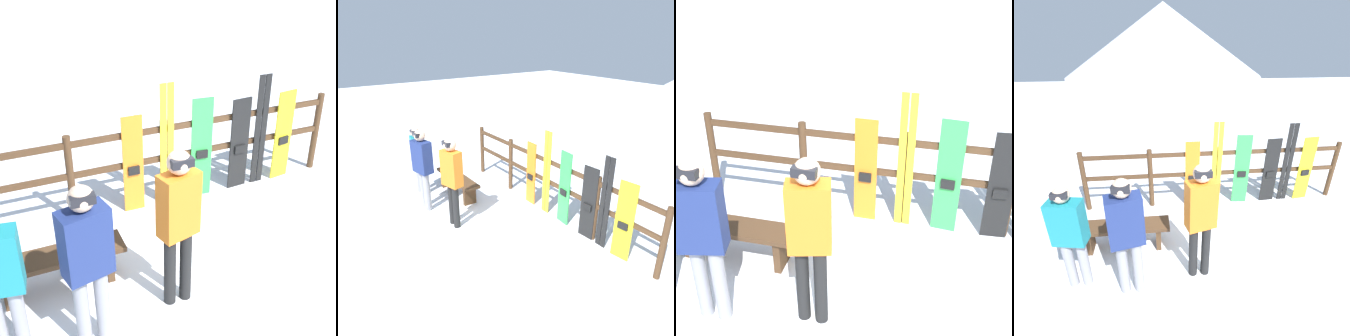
% 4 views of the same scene
% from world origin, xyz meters
% --- Properties ---
extents(ground_plane, '(40.00, 40.00, 0.00)m').
position_xyz_m(ground_plane, '(0.00, 0.00, 0.00)').
color(ground_plane, white).
extents(fence, '(5.23, 0.10, 1.25)m').
position_xyz_m(fence, '(0.00, 1.66, 0.73)').
color(fence, '#4C331E').
rests_on(fence, ground).
extents(bench, '(1.47, 0.36, 0.47)m').
position_xyz_m(bench, '(-1.73, 0.47, 0.35)').
color(bench, '#4C331E').
rests_on(bench, ground).
extents(person_navy, '(0.47, 0.32, 1.75)m').
position_xyz_m(person_navy, '(-1.56, -0.38, 1.02)').
color(person_navy, gray).
rests_on(person_navy, ground).
extents(person_orange, '(0.43, 0.31, 1.78)m').
position_xyz_m(person_orange, '(-0.60, -0.19, 1.06)').
color(person_orange, black).
rests_on(person_orange, ground).
extents(person_teal, '(0.45, 0.30, 1.59)m').
position_xyz_m(person_teal, '(-2.29, -0.19, 0.92)').
color(person_teal, gray).
rests_on(person_teal, ground).
extents(snowboard_orange, '(0.28, 0.06, 1.40)m').
position_xyz_m(snowboard_orange, '(-0.46, 1.61, 0.70)').
color(snowboard_orange, orange).
rests_on(snowboard_orange, ground).
extents(ski_pair_yellow, '(0.19, 0.02, 1.77)m').
position_xyz_m(ski_pair_yellow, '(0.03, 1.61, 0.88)').
color(ski_pair_yellow, yellow).
rests_on(ski_pair_yellow, ground).
extents(snowboard_green, '(0.30, 0.08, 1.49)m').
position_xyz_m(snowboard_green, '(0.55, 1.61, 0.74)').
color(snowboard_green, green).
rests_on(snowboard_green, ground).
extents(snowboard_black_stripe, '(0.31, 0.07, 1.40)m').
position_xyz_m(snowboard_black_stripe, '(1.16, 1.61, 0.69)').
color(snowboard_black_stripe, black).
rests_on(snowboard_black_stripe, ground).
extents(ski_pair_black, '(0.19, 0.02, 1.69)m').
position_xyz_m(ski_pair_black, '(1.50, 1.61, 0.85)').
color(ski_pair_black, black).
rests_on(ski_pair_black, ground).
extents(snowboard_yellow, '(0.32, 0.09, 1.40)m').
position_xyz_m(snowboard_yellow, '(1.91, 1.61, 0.70)').
color(snowboard_yellow, yellow).
rests_on(snowboard_yellow, ground).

